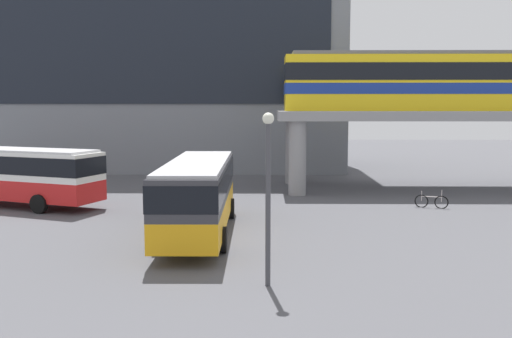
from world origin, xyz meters
name	(u,v)px	position (x,y,z in m)	size (l,w,h in m)	color
ground_plane	(230,200)	(0.00, 10.00, 0.00)	(120.00, 120.00, 0.00)	#515156
station_building	(173,50)	(-6.28, 29.13, 10.60)	(30.09, 13.77, 21.20)	slate
elevated_platform	(481,122)	(16.41, 14.66, 4.50)	(27.03, 6.93, 5.24)	gray
train	(467,81)	(15.34, 14.66, 7.21)	(23.96, 2.96, 3.84)	yellow
bus_main	(198,189)	(-0.82, 1.02, 1.99)	(2.86, 11.07, 3.22)	orange
bus_secondary	(10,170)	(-12.14, 7.96, 1.99)	(11.23, 6.27, 3.22)	red
bicycle_silver	(431,201)	(11.21, 7.60, 0.36)	(1.71, 0.65, 1.04)	black
pedestrian_at_kerb	(166,186)	(-3.82, 10.15, 0.80)	(0.32, 0.40, 1.70)	#26262D
lamp_post	(268,183)	(2.15, -6.05, 3.24)	(0.36, 0.36, 5.38)	#3F3F44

